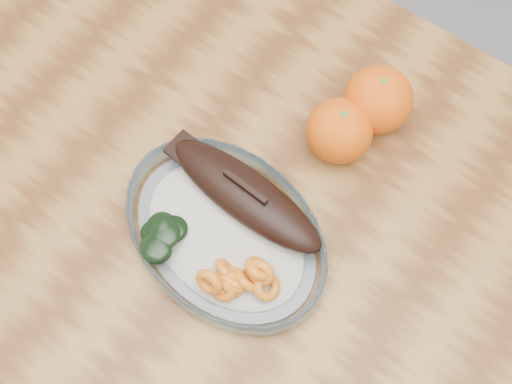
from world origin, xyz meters
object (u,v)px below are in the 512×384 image
orange_left (339,131)px  orange_right (378,100)px  dining_table (232,257)px  plated_meal (226,231)px

orange_left → orange_right: bearing=76.6°
dining_table → orange_right: 0.27m
plated_meal → orange_left: bearing=86.8°
orange_left → orange_right: 0.06m
orange_right → plated_meal: bearing=-102.7°
plated_meal → orange_left: 0.18m
orange_right → orange_left: bearing=-103.4°
plated_meal → orange_right: size_ratio=6.49×
dining_table → orange_left: 0.22m
dining_table → orange_right: (0.05, 0.23, 0.14)m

